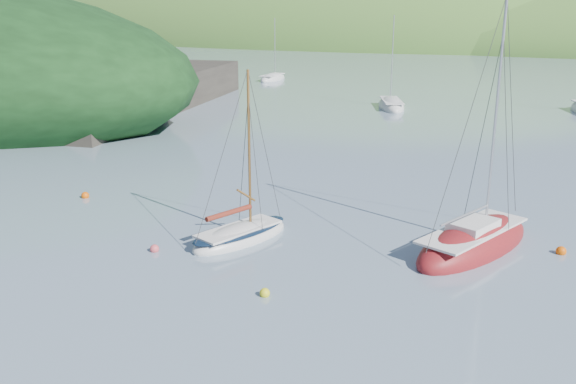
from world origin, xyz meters
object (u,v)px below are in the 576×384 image
at_px(daysailer_white, 240,236).
at_px(distant_sloop_c, 273,79).
at_px(distant_sloop_a, 391,106).
at_px(sloop_red, 473,244).

bearing_deg(daysailer_white, distant_sloop_c, 133.94).
bearing_deg(distant_sloop_c, distant_sloop_a, -38.27).
bearing_deg(sloop_red, distant_sloop_a, 131.77).
xyz_separation_m(daysailer_white, distant_sloop_a, (-4.13, 39.80, -0.03)).
xyz_separation_m(daysailer_white, sloop_red, (10.06, 3.37, 0.02)).
distance_m(daysailer_white, sloop_red, 10.61).
bearing_deg(distant_sloop_a, distant_sloop_c, 119.45).
bearing_deg(distant_sloop_a, sloop_red, -92.18).
height_order(sloop_red, distant_sloop_a, sloop_red).
bearing_deg(sloop_red, daysailer_white, -141.02).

